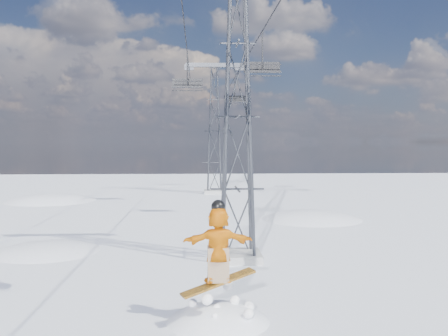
{
  "coord_description": "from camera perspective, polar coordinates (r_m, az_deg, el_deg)",
  "views": [
    {
      "loc": [
        -0.74,
        -10.9,
        4.55
      ],
      "look_at": [
        0.08,
        4.2,
        3.76
      ],
      "focal_mm": 40.0,
      "sensor_mm": 36.0,
      "label": 1
    }
  ],
  "objects": [
    {
      "name": "lift_tower_near",
      "position": [
        18.98,
        1.55,
        5.78
      ],
      "size": [
        5.2,
        1.8,
        11.43
      ],
      "color": "#999999",
      "rests_on": "ground"
    },
    {
      "name": "lift_tower_far",
      "position": [
        43.94,
        -1.11,
        4.2
      ],
      "size": [
        5.2,
        1.8,
        11.43
      ],
      "color": "#999999",
      "rests_on": "ground"
    },
    {
      "name": "haul_cables",
      "position": [
        31.08,
        -0.22,
        14.7
      ],
      "size": [
        4.46,
        51.0,
        0.06
      ],
      "color": "black",
      "rests_on": "ground"
    },
    {
      "name": "lift_chair_mid",
      "position": [
        29.12,
        4.38,
        11.32
      ],
      "size": [
        2.1,
        0.6,
        2.6
      ],
      "color": "black",
      "rests_on": "ground"
    },
    {
      "name": "lift_chair_far",
      "position": [
        36.1,
        -4.2,
        9.57
      ],
      "size": [
        2.18,
        0.63,
        2.71
      ],
      "color": "black",
      "rests_on": "ground"
    },
    {
      "name": "lift_chair_extra",
      "position": [
        49.49,
        1.24,
        7.86
      ],
      "size": [
        2.12,
        0.61,
        2.63
      ],
      "color": "black",
      "rests_on": "ground"
    }
  ]
}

